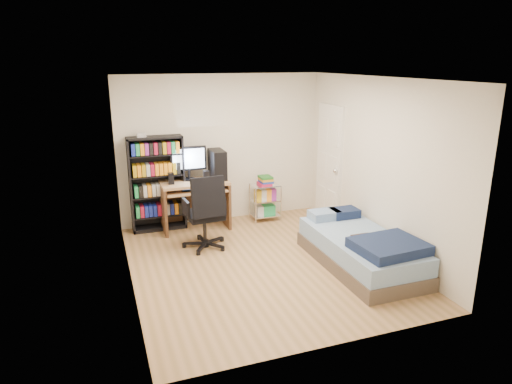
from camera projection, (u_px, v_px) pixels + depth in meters
name	position (u px, v px, depth m)	size (l,w,h in m)	color
room	(263.00, 176.00, 5.97)	(3.58, 4.08, 2.58)	tan
media_shelf	(157.00, 183.00, 7.39)	(0.87, 0.29, 1.62)	black
computer_desk	(200.00, 184.00, 7.53)	(1.08, 0.63, 1.37)	tan
office_chair	(206.00, 225.00, 6.75)	(0.72, 0.72, 1.14)	black
wire_cart	(265.00, 192.00, 7.91)	(0.49, 0.35, 0.78)	silver
bed	(362.00, 249.00, 6.18)	(0.98, 1.96, 0.56)	brown
door	(329.00, 164.00, 7.82)	(0.12, 0.80, 2.00)	white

